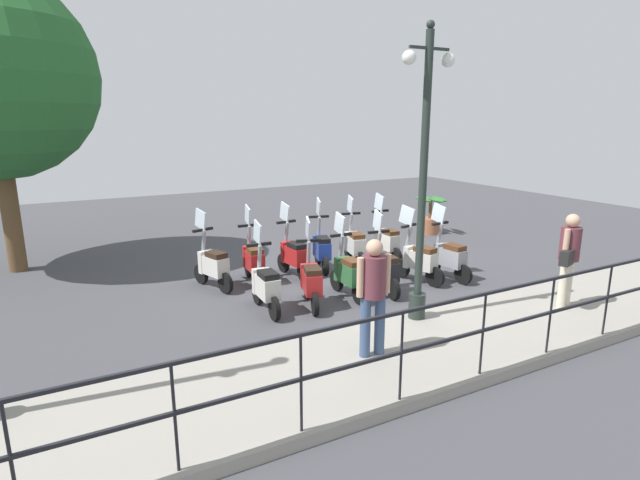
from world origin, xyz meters
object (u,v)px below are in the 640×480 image
at_px(scooter_near_0, 449,256).
at_px(scooter_near_5, 265,285).
at_px(pedestrian_distant, 373,289).
at_px(potted_palm, 430,218).
at_px(pedestrian_with_bag, 569,254).
at_px(scooter_near_4, 311,280).
at_px(scooter_near_2, 384,268).
at_px(scooter_far_1, 354,244).
at_px(scooter_near_3, 348,272).
at_px(lamp_post_near, 422,195).
at_px(scooter_far_4, 253,260).
at_px(scooter_far_3, 293,255).
at_px(scooter_far_5, 212,265).
at_px(scooter_far_2, 322,248).
at_px(scooter_near_1, 419,259).
at_px(scooter_far_0, 386,240).

relative_size(scooter_near_0, scooter_near_5, 1.00).
relative_size(pedestrian_distant, potted_palm, 1.50).
height_order(pedestrian_with_bag, scooter_near_4, pedestrian_with_bag).
relative_size(scooter_near_2, scooter_far_1, 1.00).
xyz_separation_m(scooter_near_3, scooter_near_4, (-0.10, 0.82, 0.00)).
xyz_separation_m(pedestrian_with_bag, scooter_near_0, (2.42, 0.33, -0.60)).
xyz_separation_m(lamp_post_near, potted_palm, (5.06, -4.56, -1.66)).
xyz_separation_m(lamp_post_near, scooter_near_5, (1.70, 1.88, -1.63)).
distance_m(scooter_near_0, scooter_near_4, 3.19).
bearing_deg(pedestrian_with_bag, scooter_far_4, 26.09).
bearing_deg(scooter_far_3, pedestrian_with_bag, -148.38).
distance_m(scooter_near_0, scooter_near_3, 2.38).
relative_size(pedestrian_distant, scooter_near_2, 1.03).
bearing_deg(scooter_near_5, pedestrian_distant, -165.41).
height_order(scooter_near_4, scooter_far_5, same).
bearing_deg(scooter_far_2, scooter_near_0, -116.00).
bearing_deg(potted_palm, pedestrian_distant, 134.45).
distance_m(scooter_near_0, scooter_near_5, 3.99).
height_order(scooter_near_5, scooter_far_3, same).
xyz_separation_m(pedestrian_with_bag, potted_palm, (5.88, -2.12, -0.63)).
xyz_separation_m(potted_palm, scooter_far_4, (-1.79, 6.06, 0.04)).
distance_m(scooter_near_4, scooter_far_4, 1.77).
xyz_separation_m(scooter_near_1, scooter_near_4, (-0.18, 2.52, 0.00)).
relative_size(scooter_far_3, scooter_far_5, 1.00).
distance_m(scooter_near_2, scooter_far_3, 2.02).
xyz_separation_m(pedestrian_with_bag, scooter_far_2, (4.24, 2.30, -0.60)).
relative_size(lamp_post_near, pedestrian_distant, 2.77).
bearing_deg(scooter_far_3, pedestrian_distant, 164.31).
distance_m(lamp_post_near, potted_palm, 7.01).
distance_m(scooter_near_4, scooter_far_5, 2.16).
height_order(scooter_far_0, scooter_far_3, same).
bearing_deg(scooter_far_4, lamp_post_near, -149.79).
bearing_deg(scooter_near_5, scooter_near_0, -89.18).
height_order(potted_palm, scooter_near_1, scooter_near_1).
height_order(lamp_post_near, scooter_far_3, lamp_post_near).
bearing_deg(scooter_far_0, scooter_far_4, 92.89).
relative_size(scooter_far_2, scooter_far_5, 1.00).
relative_size(pedestrian_with_bag, pedestrian_distant, 1.00).
distance_m(potted_palm, scooter_near_5, 7.27).
bearing_deg(pedestrian_distant, scooter_far_0, 146.74).
xyz_separation_m(scooter_near_5, scooter_far_3, (1.54, -1.25, 0.00)).
height_order(scooter_near_5, scooter_far_5, same).
bearing_deg(scooter_far_1, potted_palm, -52.08).
distance_m(pedestrian_distant, scooter_far_5, 4.21).
xyz_separation_m(potted_palm, scooter_near_5, (-3.36, 6.44, 0.04)).
xyz_separation_m(pedestrian_with_bag, scooter_far_3, (4.06, 3.07, -0.60)).
xyz_separation_m(scooter_near_3, scooter_far_2, (1.77, -0.40, 0.00)).
distance_m(pedestrian_with_bag, potted_palm, 6.28).
bearing_deg(scooter_near_2, scooter_near_4, 98.77).
bearing_deg(scooter_far_0, potted_palm, -56.38).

